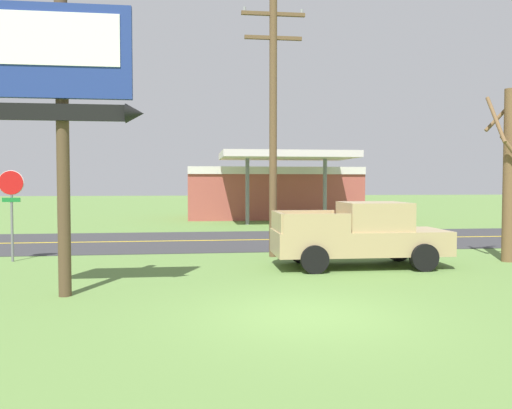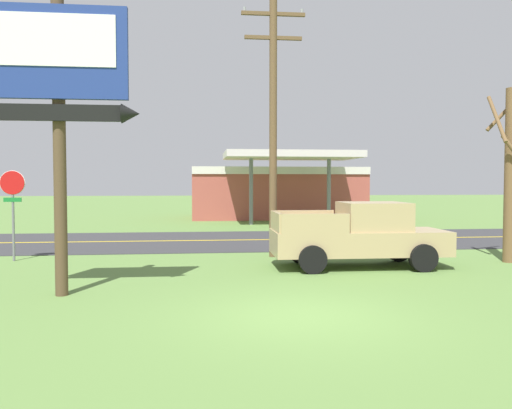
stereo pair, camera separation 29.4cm
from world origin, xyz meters
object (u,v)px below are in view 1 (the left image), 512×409
bare_tree (509,171)px  pickup_tan_parked_on_lawn (361,235)px  gas_station (272,191)px  stop_sign (11,199)px  motel_sign (64,85)px  utility_pole (273,119)px

bare_tree → pickup_tan_parked_on_lawn: bearing=-175.3°
gas_station → stop_sign: bearing=-120.8°
motel_sign → utility_pole: utility_pole is taller
motel_sign → bare_tree: motel_sign is taller
stop_sign → pickup_tan_parked_on_lawn: stop_sign is taller
motel_sign → bare_tree: size_ratio=1.22×
motel_sign → stop_sign: motel_sign is taller
pickup_tan_parked_on_lawn → motel_sign: bearing=-157.7°
motel_sign → gas_station: motel_sign is taller
stop_sign → gas_station: 22.48m
utility_pole → bare_tree: size_ratio=1.58×
motel_sign → pickup_tan_parked_on_lawn: size_ratio=1.29×
stop_sign → pickup_tan_parked_on_lawn: 11.17m
bare_tree → stop_sign: bearing=173.0°
gas_station → motel_sign: bearing=-108.9°
stop_sign → bare_tree: (15.91, -1.96, 0.89)m
bare_tree → gas_station: (-4.39, 21.27, -0.97)m
motel_sign → stop_sign: bearing=118.0°
motel_sign → stop_sign: (-2.98, 5.61, -2.67)m
gas_station → bare_tree: bearing=-78.3°
stop_sign → bare_tree: bearing=-7.0°
utility_pole → stop_sign: bearing=-179.4°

